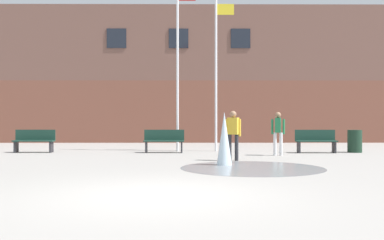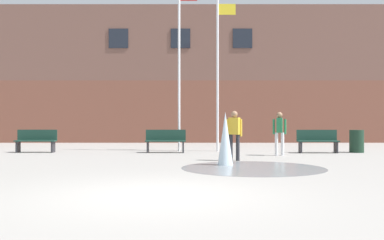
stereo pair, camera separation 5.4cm
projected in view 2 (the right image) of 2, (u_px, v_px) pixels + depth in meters
name	position (u px, v px, depth m)	size (l,w,h in m)	color
ground_plane	(154.00, 195.00, 7.84)	(100.00, 100.00, 0.00)	gray
library_building	(180.00, 78.00, 28.32)	(36.00, 6.05, 7.84)	brown
splash_fountain	(232.00, 147.00, 12.70)	(3.91, 3.91, 1.54)	gray
park_bench_far_left	(35.00, 140.00, 17.93)	(1.60, 0.44, 0.91)	#28282D
park_bench_left_of_flagpoles	(164.00, 141.00, 17.82)	(1.60, 0.44, 0.91)	#28282D
park_bench_under_right_flagpole	(316.00, 141.00, 17.70)	(1.60, 0.44, 0.91)	#28282D
adult_in_red	(233.00, 132.00, 14.29)	(0.50, 0.33, 1.59)	#28282D
adult_watching	(278.00, 130.00, 16.36)	(0.50, 0.38, 1.59)	silver
flagpole_left	(179.00, 60.00, 18.64)	(0.80, 0.10, 7.10)	silver
flagpole_right	(217.00, 67.00, 18.65)	(0.80, 0.10, 6.53)	silver
trash_can	(355.00, 141.00, 17.90)	(0.56, 0.56, 0.90)	#193323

